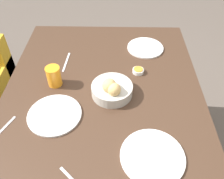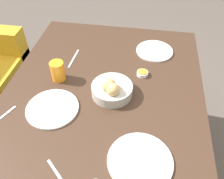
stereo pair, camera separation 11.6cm
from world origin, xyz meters
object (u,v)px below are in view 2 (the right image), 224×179
at_px(plate_near_right, 155,51).
at_px(jam_bowl_honey, 142,73).
at_px(juice_glass, 58,71).
at_px(bread_basket, 112,89).
at_px(plate_near_left, 140,161).
at_px(knife_silver, 59,177).
at_px(spoon_coffee, 4,115).
at_px(fork_silver, 74,58).
at_px(plate_far_center, 52,108).

xyz_separation_m(plate_near_right, jam_bowl_honey, (-0.23, 0.06, 0.01)).
bearing_deg(jam_bowl_honey, juice_glass, 103.08).
relative_size(bread_basket, plate_near_left, 0.79).
bearing_deg(plate_near_left, jam_bowl_honey, 3.02).
height_order(bread_basket, jam_bowl_honey, bread_basket).
bearing_deg(knife_silver, bread_basket, -15.16).
bearing_deg(plate_near_left, spoon_coffee, 78.38).
bearing_deg(plate_near_left, knife_silver, 111.05).
bearing_deg(bread_basket, fork_silver, 46.42).
relative_size(plate_near_right, jam_bowl_honey, 3.60).
xyz_separation_m(bread_basket, juice_glass, (0.07, 0.30, 0.02)).
relative_size(plate_near_left, fork_silver, 1.47).
bearing_deg(spoon_coffee, fork_silver, -22.84).
relative_size(plate_near_right, juice_glass, 2.07).
bearing_deg(spoon_coffee, bread_basket, -65.65).
relative_size(plate_near_right, spoon_coffee, 1.78).
relative_size(juice_glass, spoon_coffee, 0.86).
bearing_deg(jam_bowl_honey, spoon_coffee, 122.41).
height_order(plate_far_center, spoon_coffee, plate_far_center).
bearing_deg(jam_bowl_honey, bread_basket, 141.14).
bearing_deg(fork_silver, spoon_coffee, 157.16).
distance_m(juice_glass, spoon_coffee, 0.33).
bearing_deg(bread_basket, spoon_coffee, 114.35).
distance_m(plate_near_right, jam_bowl_honey, 0.24).
relative_size(jam_bowl_honey, knife_silver, 0.45).
relative_size(bread_basket, knife_silver, 1.48).
height_order(plate_near_left, plate_far_center, same).
bearing_deg(knife_silver, juice_glass, 18.28).
height_order(juice_glass, spoon_coffee, juice_glass).
bearing_deg(jam_bowl_honey, plate_near_left, -176.98).
distance_m(plate_near_left, spoon_coffee, 0.65).
distance_m(bread_basket, knife_silver, 0.47).
height_order(plate_near_left, jam_bowl_honey, jam_bowl_honey).
bearing_deg(plate_near_left, juice_glass, 48.25).
bearing_deg(spoon_coffee, plate_near_left, -101.62).
bearing_deg(fork_silver, plate_near_left, -143.83).
distance_m(bread_basket, plate_near_left, 0.38).
bearing_deg(jam_bowl_honey, plate_far_center, 127.95).
distance_m(juice_glass, fork_silver, 0.19).
distance_m(jam_bowl_honey, spoon_coffee, 0.72).
bearing_deg(fork_silver, plate_far_center, -178.62).
xyz_separation_m(knife_silver, spoon_coffee, (0.24, 0.34, 0.00)).
distance_m(knife_silver, spoon_coffee, 0.42).
xyz_separation_m(plate_far_center, jam_bowl_honey, (0.31, -0.40, 0.01)).
bearing_deg(juice_glass, bread_basket, -103.78).
height_order(plate_far_center, jam_bowl_honey, jam_bowl_honey).
height_order(jam_bowl_honey, spoon_coffee, jam_bowl_honey).
height_order(plate_near_right, fork_silver, plate_near_right).
relative_size(plate_far_center, knife_silver, 1.80).
bearing_deg(plate_far_center, fork_silver, 1.38).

